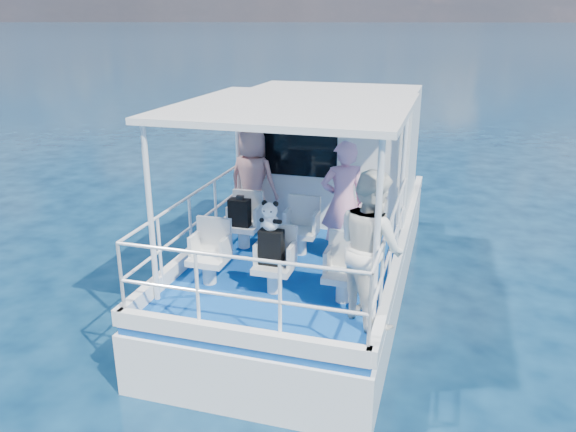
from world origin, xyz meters
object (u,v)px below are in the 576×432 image
object	(u,v)px
passenger_port_fwd	(253,180)
backpack_center	(271,247)
panda	(270,216)
passenger_stbd_aft	(370,247)

from	to	relation	value
passenger_port_fwd	backpack_center	bearing A→B (deg)	123.11
backpack_center	panda	world-z (taller)	panda
passenger_stbd_aft	backpack_center	world-z (taller)	passenger_stbd_aft
passenger_port_fwd	passenger_stbd_aft	world-z (taller)	passenger_stbd_aft
backpack_center	panda	distance (m)	0.42
passenger_port_fwd	panda	world-z (taller)	passenger_port_fwd
backpack_center	passenger_port_fwd	bearing A→B (deg)	115.45
backpack_center	panda	bearing A→B (deg)	159.59
passenger_stbd_aft	backpack_center	distance (m)	1.36
passenger_port_fwd	passenger_stbd_aft	xyz separation A→B (m)	(2.28, -2.41, 0.05)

